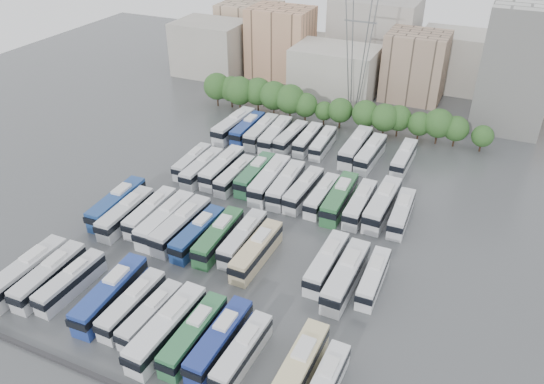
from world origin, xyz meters
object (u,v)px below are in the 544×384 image
at_px(bus_r0_s2, 71,281).
at_px(bus_r1_s8, 257,251).
at_px(bus_r1_s12, 346,275).
at_px(bus_r3_s4, 276,134).
at_px(bus_r2_s5, 255,174).
at_px(bus_r3_s5, 291,137).
at_px(bus_r0_s6, 151,315).
at_px(electricity_pylon, 359,33).
at_px(bus_r1_s6, 218,236).
at_px(bus_r2_s3, 222,167).
at_px(bus_r2_s2, 202,168).
at_px(bus_r0_s12, 298,370).
at_px(bus_r2_s13, 401,213).
at_px(bus_r2_s6, 270,179).
at_px(bus_r2_s9, 322,195).
at_px(bus_r2_s7, 286,184).
at_px(bus_r2_s4, 235,175).
at_px(bus_r1_s0, 117,203).
at_px(bus_r2_s10, 340,198).
at_px(bus_r0_s4, 111,294).
at_px(apartment_tower, 517,68).
at_px(bus_r0_s0, 27,272).
at_px(bus_r1_s5, 198,233).
at_px(bus_r2_s12, 382,204).
at_px(bus_r0_s9, 220,340).
at_px(bus_r3_s9, 356,147).
at_px(bus_r1_s7, 243,238).
at_px(bus_r2_s8, 304,189).
at_px(bus_r3_s10, 370,153).
at_px(bus_r3_s6, 308,139).
at_px(bus_r3_s12, 404,158).
at_px(bus_r1_s2, 151,212).
at_px(bus_r0_s5, 132,304).
at_px(bus_r3_s3, 261,131).
at_px(bus_r1_s13, 373,277).
at_px(bus_r1_s4, 181,225).
at_px(bus_r1_s11, 327,263).
at_px(bus_r2_s11, 360,204).
at_px(bus_r1_s3, 165,220).
at_px(bus_r3_s2, 248,128).
at_px(bus_r0_s8, 194,334).
at_px(bus_r2_s1, 192,161).
at_px(bus_r3_s7, 323,143).

relative_size(bus_r0_s2, bus_r1_s8, 0.92).
distance_m(bus_r1_s12, bus_r3_s4, 44.92).
distance_m(bus_r2_s5, bus_r3_s5, 16.68).
bearing_deg(bus_r0_s6, electricity_pylon, 89.74).
height_order(bus_r1_s6, bus_r2_s3, bus_r2_s3).
bearing_deg(bus_r3_s4, bus_r2_s2, -112.79).
xyz_separation_m(bus_r0_s12, bus_r2_s5, (-23.15, 37.18, -0.07)).
height_order(bus_r0_s12, bus_r2_s13, bus_r0_s12).
bearing_deg(bus_r2_s6, bus_r2_s9, -6.42).
relative_size(bus_r1_s12, bus_r2_s9, 1.16).
bearing_deg(bus_r2_s7, bus_r2_s4, -179.60).
distance_m(bus_r1_s0, bus_r2_s10, 36.55).
relative_size(bus_r0_s4, bus_r2_s2, 1.11).
bearing_deg(apartment_tower, bus_r0_s0, -124.08).
distance_m(bus_r1_s5, bus_r2_s7, 19.66).
distance_m(bus_r0_s4, bus_r2_s12, 44.18).
height_order(bus_r0_s9, bus_r3_s9, bus_r3_s9).
xyz_separation_m(bus_r1_s7, bus_r2_s10, (9.71, 16.30, 0.17)).
height_order(bus_r2_s8, bus_r3_s10, bus_r3_s10).
distance_m(bus_r0_s2, bus_r2_s9, 41.36).
bearing_deg(bus_r3_s6, bus_r2_s9, -63.50).
distance_m(bus_r0_s2, bus_r3_s12, 62.50).
bearing_deg(bus_r3_s10, bus_r1_s0, -131.19).
height_order(bus_r1_s2, bus_r2_s13, bus_r1_s2).
xyz_separation_m(bus_r0_s5, bus_r3_s3, (-6.76, 52.66, 0.17)).
xyz_separation_m(bus_r1_s2, bus_r3_s10, (26.61, 34.15, 0.09)).
xyz_separation_m(bus_r1_s12, bus_r1_s13, (3.40, 1.51, -0.35)).
relative_size(bus_r1_s0, bus_r2_s3, 1.03).
height_order(electricity_pylon, bus_r2_s6, electricity_pylon).
relative_size(electricity_pylon, bus_r0_s4, 2.55).
bearing_deg(bus_r3_s4, bus_r1_s0, -113.58).
distance_m(bus_r0_s12, bus_r1_s13, 19.02).
distance_m(bus_r0_s5, bus_r0_s6, 3.21).
bearing_deg(bus_r2_s5, bus_r0_s12, -58.70).
height_order(bus_r1_s4, bus_r1_s11, bus_r1_s4).
height_order(bus_r3_s4, bus_r3_s9, bus_r3_s9).
relative_size(bus_r1_s8, bus_r2_s11, 1.04).
xyz_separation_m(bus_r0_s9, bus_r3_s5, (-13.22, 53.50, -0.05)).
height_order(bus_r1_s2, bus_r2_s10, bus_r2_s10).
bearing_deg(bus_r1_s8, bus_r1_s0, 177.27).
bearing_deg(bus_r1_s11, bus_r1_s8, -169.69).
relative_size(bus_r2_s2, bus_r2_s10, 0.91).
xyz_separation_m(bus_r0_s12, bus_r3_s4, (-26.38, 53.50, 0.02)).
distance_m(bus_r1_s3, bus_r3_s5, 36.10).
bearing_deg(bus_r0_s6, bus_r1_s8, 71.15).
bearing_deg(bus_r2_s12, bus_r1_s2, -150.63).
height_order(bus_r3_s2, bus_r3_s12, bus_r3_s2).
height_order(bus_r2_s4, bus_r3_s12, bus_r3_s12).
bearing_deg(bus_r0_s5, bus_r0_s8, -6.47).
relative_size(bus_r2_s1, bus_r3_s7, 0.99).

